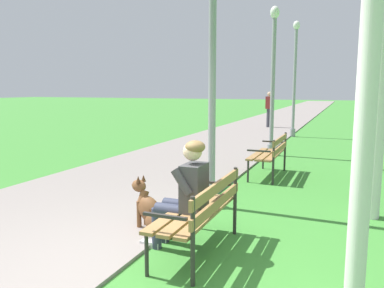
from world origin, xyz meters
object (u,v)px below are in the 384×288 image
park_bench_near (201,208)px  lamp_post_far (295,78)px  dog_brown (152,212)px  lamp_post_mid (273,80)px  lamp_post_near (212,63)px  pedestrian_distant (269,110)px  person_seated_on_near_bench (185,191)px  park_bench_mid (271,152)px

park_bench_near → lamp_post_far: (-0.53, 10.95, 1.67)m
dog_brown → lamp_post_mid: size_ratio=0.21×
lamp_post_near → lamp_post_mid: lamp_post_near is taller
lamp_post_near → pedestrian_distant: bearing=97.1°
lamp_post_far → pedestrian_distant: (-1.47, 2.88, -1.34)m
dog_brown → pedestrian_distant: 13.54m
person_seated_on_near_bench → lamp_post_mid: bearing=92.6°
lamp_post_near → lamp_post_far: size_ratio=0.99×
lamp_post_mid → person_seated_on_near_bench: bearing=-87.4°
park_bench_mid → person_seated_on_near_bench: bearing=-92.6°
person_seated_on_near_bench → dog_brown: size_ratio=1.54×
lamp_post_mid → lamp_post_far: 4.37m
lamp_post_mid → lamp_post_far: size_ratio=0.93×
park_bench_near → lamp_post_mid: bearing=94.4°
person_seated_on_near_bench → park_bench_mid: bearing=87.4°
dog_brown → lamp_post_mid: lamp_post_mid is taller
park_bench_near → pedestrian_distant: 13.98m
person_seated_on_near_bench → pedestrian_distant: (-1.78, 13.79, 0.16)m
park_bench_near → pedestrian_distant: pedestrian_distant is taller
lamp_post_mid → lamp_post_far: bearing=90.3°
park_bench_mid → lamp_post_mid: lamp_post_mid is taller
dog_brown → lamp_post_far: lamp_post_far is taller
person_seated_on_near_bench → lamp_post_far: size_ratio=0.30×
lamp_post_near → pedestrian_distant: 12.35m
dog_brown → person_seated_on_near_bench: bearing=-28.4°
person_seated_on_near_bench → pedestrian_distant: 13.91m
park_bench_mid → dog_brown: (-0.78, -3.69, -0.25)m
dog_brown → lamp_post_mid: bearing=87.2°
lamp_post_mid → pedestrian_distant: size_ratio=2.37×
lamp_post_near → park_bench_near: bearing=-74.2°
person_seated_on_near_bench → dog_brown: person_seated_on_near_bench is taller
park_bench_near → person_seated_on_near_bench: size_ratio=1.20×
park_bench_mid → lamp_post_near: 2.95m
park_bench_near → lamp_post_far: lamp_post_far is taller
park_bench_near → lamp_post_near: 2.39m
park_bench_near → park_bench_mid: (-0.03, 4.05, 0.00)m
person_seated_on_near_bench → dog_brown: bearing=151.6°
park_bench_near → lamp_post_mid: lamp_post_mid is taller
lamp_post_mid → park_bench_near: bearing=-85.6°
person_seated_on_near_bench → lamp_post_far: bearing=91.7°
park_bench_near → lamp_post_near: lamp_post_near is taller
park_bench_mid → lamp_post_far: 7.12m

